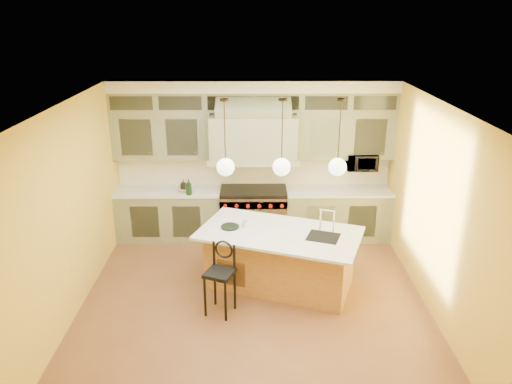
{
  "coord_description": "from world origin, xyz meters",
  "views": [
    {
      "loc": [
        -0.01,
        -6.34,
        4.07
      ],
      "look_at": [
        0.04,
        0.7,
        1.45
      ],
      "focal_mm": 35.0,
      "sensor_mm": 36.0,
      "label": 1
    }
  ],
  "objects_px": {
    "kitchen_island": "(280,257)",
    "counter_stool": "(220,274)",
    "range": "(254,213)",
    "microwave": "(362,162)"
  },
  "relations": [
    {
      "from": "kitchen_island",
      "to": "microwave",
      "type": "distance_m",
      "value": 2.57
    },
    {
      "from": "kitchen_island",
      "to": "counter_stool",
      "type": "bearing_deg",
      "value": -120.31
    },
    {
      "from": "counter_stool",
      "to": "microwave",
      "type": "height_order",
      "value": "microwave"
    },
    {
      "from": "range",
      "to": "kitchen_island",
      "type": "bearing_deg",
      "value": -76.6
    },
    {
      "from": "counter_stool",
      "to": "range",
      "type": "bearing_deg",
      "value": 101.28
    },
    {
      "from": "counter_stool",
      "to": "microwave",
      "type": "xyz_separation_m",
      "value": [
        2.41,
        2.52,
        0.86
      ]
    },
    {
      "from": "range",
      "to": "kitchen_island",
      "type": "relative_size",
      "value": 0.45
    },
    {
      "from": "kitchen_island",
      "to": "range",
      "type": "bearing_deg",
      "value": 123.34
    },
    {
      "from": "range",
      "to": "counter_stool",
      "type": "distance_m",
      "value": 2.46
    },
    {
      "from": "range",
      "to": "counter_stool",
      "type": "relative_size",
      "value": 1.14
    }
  ]
}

